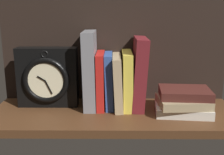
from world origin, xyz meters
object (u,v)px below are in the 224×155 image
Objects in this scene: book_tan_shortstories at (119,82)px; framed_clock at (49,78)px; book_red_requiem at (102,80)px; book_blue_modern at (111,81)px; book_maroon_dawkins at (140,73)px; book_stack_side at (185,102)px; book_gray_chess at (92,70)px; book_yellow_seinlanguage at (129,80)px.

framed_clock is (-23.88, 0.33, 1.22)cm from book_tan_shortstories.
book_blue_modern is at bearing 0.00° from book_red_requiem.
book_red_requiem is 1.06× the size of book_tan_shortstories.
book_maroon_dawkins is at bearing 0.00° from book_blue_modern.
book_stack_side is (13.94, -6.43, -7.88)cm from book_maroon_dawkins.
book_gray_chess is 1.40× the size of book_blue_modern.
book_red_requiem is at bearing 166.48° from book_stack_side.
framed_clock is (-18.12, 0.33, 0.73)cm from book_red_requiem.
book_gray_chess is 16.36cm from book_maroon_dawkins.
book_red_requiem is 0.79× the size of book_maroon_dawkins.
book_yellow_seinlanguage is (3.19, -0.00, 0.63)cm from book_tan_shortstories.
book_maroon_dawkins is at bearing 0.00° from book_yellow_seinlanguage.
book_stack_side is (30.27, -6.43, -8.93)cm from book_gray_chess.
book_blue_modern is 25.31cm from book_stack_side.
framed_clock is at bearing 178.70° from book_gray_chess.
book_yellow_seinlanguage is 0.80× the size of book_maroon_dawkins.
book_red_requiem is 8.95cm from book_yellow_seinlanguage.
book_gray_chess is 32.21cm from book_stack_side.
book_red_requiem reaches higher than book_tan_shortstories.
book_gray_chess is 1.09× the size of book_maroon_dawkins.
book_tan_shortstories is 0.87× the size of framed_clock.
book_blue_modern is 6.12cm from book_yellow_seinlanguage.
book_tan_shortstories is at bearing 0.00° from book_red_requiem.
book_blue_modern is 0.91× the size of framed_clock.
book_gray_chess is at bearing 180.00° from book_blue_modern.
book_red_requiem is (3.53, 0.00, -3.53)cm from book_gray_chess.
book_yellow_seinlanguage is 4.51cm from book_maroon_dawkins.
book_gray_chess is 1.40× the size of book_stack_side.
book_red_requiem is at bearing 180.00° from book_tan_shortstories.
book_stack_side is at bearing -13.52° from book_red_requiem.
book_blue_modern is 2.95cm from book_tan_shortstories.
book_stack_side is at bearing -17.04° from book_tan_shortstories.
book_maroon_dawkins reaches higher than book_red_requiem.
book_maroon_dawkins is 1.17× the size of framed_clock.
book_tan_shortstories is (2.93, 0.00, -0.35)cm from book_blue_modern.
book_blue_modern is at bearing 164.95° from book_stack_side.
book_gray_chess is 10.12cm from book_tan_shortstories.
book_blue_modern is (6.36, 0.00, -3.67)cm from book_gray_chess.
book_yellow_seinlanguage is at bearing 160.13° from book_stack_side.
book_gray_chess is 7.35cm from book_blue_modern.
book_blue_modern is at bearing 180.00° from book_yellow_seinlanguage.
book_gray_chess is 14.86cm from framed_clock.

